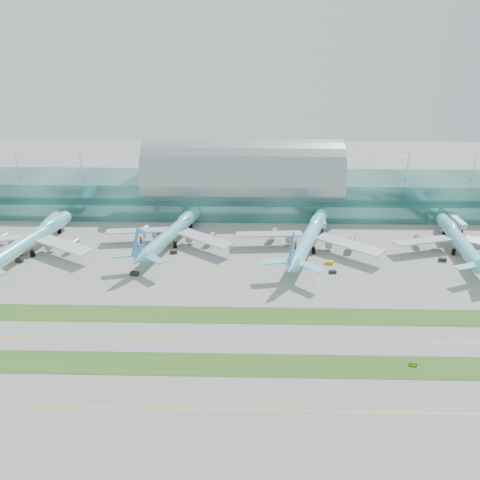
{
  "coord_description": "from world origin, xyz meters",
  "views": [
    {
      "loc": [
        5.03,
        -151.45,
        95.71
      ],
      "look_at": [
        0.0,
        55.0,
        9.0
      ],
      "focal_mm": 35.0,
      "sensor_mm": 36.0,
      "label": 1
    }
  ],
  "objects_px": {
    "airliner_b": "(173,231)",
    "airliner_a": "(30,239)",
    "airliner_c": "(309,236)",
    "airliner_d": "(459,240)",
    "terminal": "(243,186)",
    "taxiway_sign_east": "(413,365)"
  },
  "relations": [
    {
      "from": "terminal",
      "to": "airliner_d",
      "type": "xyz_separation_m",
      "value": [
        108.33,
        -64.48,
        -7.76
      ]
    },
    {
      "from": "airliner_c",
      "to": "airliner_b",
      "type": "bearing_deg",
      "value": -166.38
    },
    {
      "from": "airliner_b",
      "to": "airliner_c",
      "type": "height_order",
      "value": "airliner_c"
    },
    {
      "from": "terminal",
      "to": "taxiway_sign_east",
      "type": "relative_size",
      "value": 140.69
    },
    {
      "from": "airliner_a",
      "to": "airliner_c",
      "type": "xyz_separation_m",
      "value": [
        138.2,
        7.16,
        0.12
      ]
    },
    {
      "from": "terminal",
      "to": "airliner_b",
      "type": "distance_m",
      "value": 68.21
    },
    {
      "from": "terminal",
      "to": "airliner_d",
      "type": "relative_size",
      "value": 4.46
    },
    {
      "from": "terminal",
      "to": "taxiway_sign_east",
      "type": "bearing_deg",
      "value": -69.71
    },
    {
      "from": "terminal",
      "to": "airliner_d",
      "type": "bearing_deg",
      "value": -30.76
    },
    {
      "from": "airliner_d",
      "to": "airliner_a",
      "type": "bearing_deg",
      "value": -172.6
    },
    {
      "from": "airliner_b",
      "to": "airliner_d",
      "type": "xyz_separation_m",
      "value": [
        143.48,
        -6.5,
        -0.29
      ]
    },
    {
      "from": "airliner_a",
      "to": "airliner_d",
      "type": "distance_m",
      "value": 212.07
    },
    {
      "from": "airliner_a",
      "to": "airliner_d",
      "type": "xyz_separation_m",
      "value": [
        211.99,
        5.8,
        -0.59
      ]
    },
    {
      "from": "airliner_c",
      "to": "airliner_d",
      "type": "bearing_deg",
      "value": 16.78
    },
    {
      "from": "airliner_a",
      "to": "terminal",
      "type": "bearing_deg",
      "value": 43.08
    },
    {
      "from": "terminal",
      "to": "taxiway_sign_east",
      "type": "height_order",
      "value": "terminal"
    },
    {
      "from": "taxiway_sign_east",
      "to": "airliner_d",
      "type": "bearing_deg",
      "value": 73.87
    },
    {
      "from": "airliner_d",
      "to": "airliner_c",
      "type": "bearing_deg",
      "value": -175.22
    },
    {
      "from": "terminal",
      "to": "airliner_c",
      "type": "distance_m",
      "value": 72.3
    },
    {
      "from": "airliner_b",
      "to": "airliner_a",
      "type": "bearing_deg",
      "value": -154.78
    },
    {
      "from": "airliner_a",
      "to": "airliner_b",
      "type": "relative_size",
      "value": 1.06
    },
    {
      "from": "terminal",
      "to": "airliner_c",
      "type": "height_order",
      "value": "terminal"
    }
  ]
}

